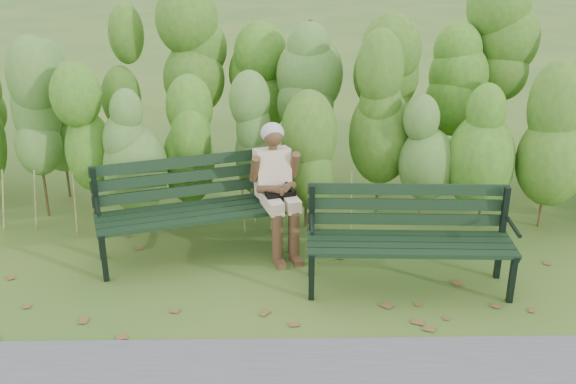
{
  "coord_description": "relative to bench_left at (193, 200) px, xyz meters",
  "views": [
    {
      "loc": [
        -0.1,
        -5.47,
        3.14
      ],
      "look_at": [
        0.0,
        0.35,
        0.75
      ],
      "focal_mm": 42.0,
      "sensor_mm": 36.0,
      "label": 1
    }
  ],
  "objects": [
    {
      "name": "hedge_band",
      "position": [
        0.92,
        1.24,
        0.7
      ],
      "size": [
        11.04,
        1.67,
        2.42
      ],
      "color": "#47381E",
      "rests_on": "ground"
    },
    {
      "name": "seated_woman",
      "position": [
        0.82,
        0.05,
        0.18
      ],
      "size": [
        0.54,
        0.77,
        1.29
      ],
      "color": "beige",
      "rests_on": "ground"
    },
    {
      "name": "leaf_litter",
      "position": [
        1.02,
        -0.69,
        -0.56
      ],
      "size": [
        5.8,
        2.15,
        0.01
      ],
      "color": "brown",
      "rests_on": "ground"
    },
    {
      "name": "bench_right",
      "position": [
        2.0,
        -0.67,
        -0.02
      ],
      "size": [
        1.84,
        0.67,
        0.91
      ],
      "color": "black",
      "rests_on": "ground"
    },
    {
      "name": "ground",
      "position": [
        0.92,
        -0.62,
        -0.56
      ],
      "size": [
        80.0,
        80.0,
        0.0
      ],
      "primitive_type": "plane",
      "color": "#2E541C"
    },
    {
      "name": "bench_left",
      "position": [
        0.0,
        0.0,
        0.0
      ],
      "size": [
        2.0,
        1.15,
        0.95
      ],
      "color": "black",
      "rests_on": "ground"
    }
  ]
}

